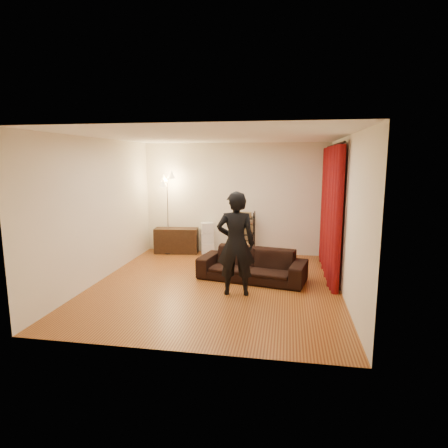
% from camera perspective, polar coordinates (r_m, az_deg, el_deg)
% --- Properties ---
extents(floor, '(5.00, 5.00, 0.00)m').
position_cam_1_polar(floor, '(7.06, -1.23, -9.22)').
color(floor, '#9A5F25').
rests_on(floor, ground).
extents(ceiling, '(5.00, 5.00, 0.00)m').
position_cam_1_polar(ceiling, '(6.69, -1.31, 13.21)').
color(ceiling, white).
rests_on(ceiling, ground).
extents(wall_back, '(5.00, 0.00, 5.00)m').
position_cam_1_polar(wall_back, '(9.19, 1.70, 3.85)').
color(wall_back, silver).
rests_on(wall_back, ground).
extents(wall_front, '(5.00, 0.00, 5.00)m').
position_cam_1_polar(wall_front, '(4.36, -7.53, -2.89)').
color(wall_front, silver).
rests_on(wall_front, ground).
extents(wall_left, '(0.00, 5.00, 5.00)m').
position_cam_1_polar(wall_left, '(7.50, -18.40, 2.01)').
color(wall_left, silver).
rests_on(wall_left, ground).
extents(wall_right, '(0.00, 5.00, 5.00)m').
position_cam_1_polar(wall_right, '(6.70, 18.00, 1.15)').
color(wall_right, silver).
rests_on(wall_right, ground).
extents(curtain_rod, '(0.04, 2.65, 0.04)m').
position_cam_1_polar(curtain_rod, '(7.74, 16.55, 11.47)').
color(curtain_rod, black).
rests_on(curtain_rod, wall_right).
extents(curtain, '(0.22, 2.65, 2.55)m').
position_cam_1_polar(curtain, '(7.80, 15.94, 1.86)').
color(curtain, '#6B0A06').
rests_on(curtain, ground).
extents(sofa, '(2.16, 1.19, 0.60)m').
position_cam_1_polar(sofa, '(7.28, 4.28, -6.20)').
color(sofa, black).
rests_on(sofa, ground).
extents(person, '(0.71, 0.51, 1.79)m').
position_cam_1_polar(person, '(6.35, 1.81, -3.01)').
color(person, black).
rests_on(person, ground).
extents(media_cabinet, '(1.10, 0.52, 0.62)m').
position_cam_1_polar(media_cabinet, '(9.40, -7.26, -2.51)').
color(media_cabinet, '#311E10').
rests_on(media_cabinet, ground).
extents(storage_boxes, '(0.37, 0.32, 0.77)m').
position_cam_1_polar(storage_boxes, '(9.27, -2.52, -2.13)').
color(storage_boxes, silver).
rests_on(storage_boxes, ground).
extents(wire_shelf, '(0.53, 0.41, 1.08)m').
position_cam_1_polar(wire_shelf, '(9.01, 3.03, -1.50)').
color(wire_shelf, black).
rests_on(wire_shelf, ground).
extents(floor_lamp, '(0.38, 0.38, 1.96)m').
position_cam_1_polar(floor_lamp, '(9.26, -8.58, 1.47)').
color(floor_lamp, silver).
rests_on(floor_lamp, ground).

